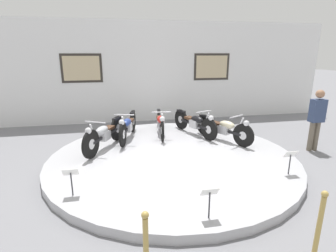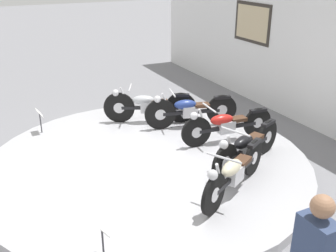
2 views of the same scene
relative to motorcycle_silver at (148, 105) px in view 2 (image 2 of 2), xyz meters
name	(u,v)px [view 2 (image 2 of 2)]	position (x,y,z in m)	size (l,w,h in m)	color
ground_plane	(147,168)	(1.61, -0.73, -0.57)	(60.00, 60.00, 0.00)	slate
display_platform	(147,163)	(1.61, -0.73, -0.49)	(5.82, 5.82, 0.17)	#ADADB2
back_wall	(328,47)	(1.61, 3.38, 1.26)	(14.00, 0.22, 3.66)	white
motorcycle_silver	(148,105)	(0.00, 0.00, 0.00)	(0.97, 1.84, 0.82)	black
motorcycle_blue	(190,109)	(0.62, 0.69, -0.01)	(0.65, 1.96, 0.81)	black
motorcycle_red	(226,124)	(1.60, 0.95, -0.03)	(0.54, 1.95, 0.78)	black
motorcycle_black	(246,146)	(2.60, 0.69, -0.02)	(0.79, 1.87, 0.80)	black
motorcycle_cream	(234,172)	(3.22, 0.00, -0.03)	(0.99, 1.75, 0.78)	black
info_placard_front_left	(40,116)	(-0.48, -2.22, -0.03)	(0.26, 0.11, 0.51)	#333338
info_placard_front_right	(102,232)	(3.69, -2.22, -0.03)	(0.26, 0.11, 0.51)	#333338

